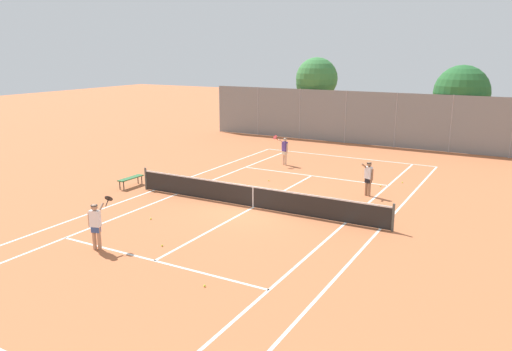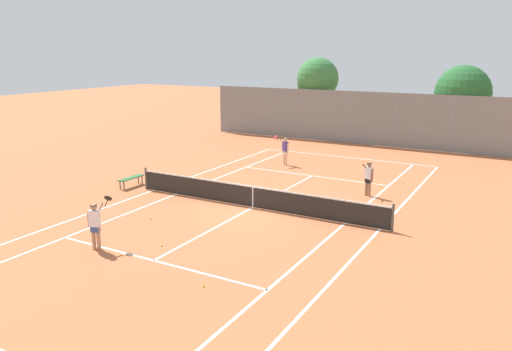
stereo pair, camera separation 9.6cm
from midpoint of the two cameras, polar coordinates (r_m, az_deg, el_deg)
The scene contains 16 objects.
ground_plane at distance 21.40m, azimuth -0.23°, elevation -3.67°, with size 120.00×120.00×0.00m, color #BC663D.
court_line_markings at distance 21.40m, azimuth -0.23°, elevation -3.66°, with size 11.10×23.90×0.01m.
tennis_net at distance 21.25m, azimuth -0.23°, elevation -2.37°, with size 12.00×0.10×1.07m.
player_near_side at distance 17.57m, azimuth -17.76°, elevation -5.19°, with size 0.51×0.85×1.77m.
player_far_left at distance 29.20m, azimuth 3.43°, elevation 3.00°, with size 0.87×0.67×1.77m.
player_far_right at distance 23.43m, azimuth 12.86°, elevation -0.14°, with size 0.55×0.46×1.60m.
loose_tennis_ball_0 at distance 17.56m, azimuth -10.60°, elevation -7.86°, with size 0.07×0.07×0.07m, color #D1DB33.
loose_tennis_ball_1 at distance 25.67m, azimuth 1.61°, elevation -0.58°, with size 0.07×0.07×0.07m, color #D1DB33.
loose_tennis_ball_2 at distance 14.59m, azimuth -5.86°, elevation -12.42°, with size 0.07×0.07×0.07m, color #D1DB33.
loose_tennis_ball_3 at distance 26.35m, azimuth 16.52°, elevation -0.78°, with size 0.07×0.07×0.07m, color #D1DB33.
loose_tennis_ball_4 at distance 25.36m, azimuth 14.19°, elevation -1.19°, with size 0.07×0.07×0.07m, color #D1DB33.
loose_tennis_ball_5 at distance 20.34m, azimuth -11.83°, elevation -4.84°, with size 0.07×0.07×0.07m, color #D1DB33.
courtside_bench at distance 25.30m, azimuth -13.99°, elevation -0.33°, with size 0.36×1.50×0.47m.
back_fence at distance 36.16m, azimuth 13.06°, elevation 6.35°, with size 25.27×0.08×3.78m.
tree_behind_left at distance 39.23m, azimuth 6.95°, elevation 10.77°, with size 3.28×3.19×6.05m.
tree_behind_right at distance 36.62m, azimuth 22.47°, elevation 8.54°, with size 3.69×3.69×5.62m.
Camera 2 is at (10.13, -17.69, 6.52)m, focal length 35.00 mm.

